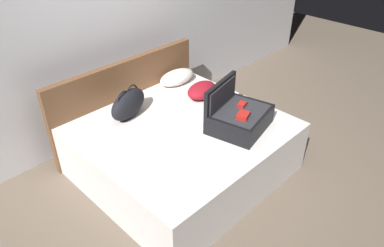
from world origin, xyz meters
TOP-DOWN VIEW (x-y plane):
  - ground_plane at (0.00, 0.00)m, footprint 12.00×12.00m
  - back_wall at (0.00, 1.65)m, footprint 8.00×0.10m
  - bed at (0.00, 0.40)m, footprint 1.92×1.78m
  - headboard at (0.00, 1.33)m, footprint 1.96×0.08m
  - hard_case_large at (0.39, 0.00)m, footprint 0.67×0.61m
  - duffel_bag at (-0.25, 0.94)m, footprint 0.55×0.35m
  - pillow_near_headboard at (0.61, 1.13)m, footprint 0.49×0.27m
  - pillow_center_head at (0.59, 0.69)m, footprint 0.45×0.34m

SIDE VIEW (x-z plane):
  - ground_plane at x=0.00m, z-range 0.00..0.00m
  - bed at x=0.00m, z-range 0.00..0.57m
  - headboard at x=0.00m, z-range 0.00..0.99m
  - pillow_center_head at x=0.59m, z-range 0.57..0.74m
  - pillow_near_headboard at x=0.61m, z-range 0.57..0.74m
  - hard_case_large at x=0.39m, z-range 0.47..0.92m
  - duffel_bag at x=-0.25m, z-range 0.55..0.88m
  - back_wall at x=0.00m, z-range 0.00..2.60m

